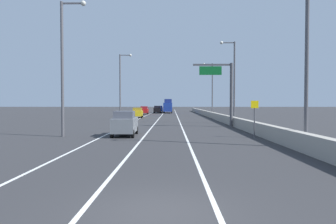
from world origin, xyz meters
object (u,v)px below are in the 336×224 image
at_px(lamp_post_left_mid, 121,82).
at_px(box_truck, 168,107).
at_px(lamp_post_right_third, 211,86).
at_px(lamp_post_left_near, 65,60).
at_px(speed_advisory_sign, 255,116).
at_px(overhead_sign_gantry, 225,87).
at_px(lamp_post_right_second, 233,77).
at_px(car_yellow_4, 138,113).
at_px(lamp_post_right_near, 303,45).
at_px(car_blue_0, 160,109).
at_px(car_red_2, 144,110).
at_px(car_black_1, 157,110).
at_px(car_gray_3, 125,124).

bearing_deg(lamp_post_left_mid, box_truck, 77.47).
distance_m(lamp_post_right_third, lamp_post_left_mid, 20.77).
xyz_separation_m(lamp_post_right_third, lamp_post_left_near, (-17.24, -38.70, 0.00)).
xyz_separation_m(speed_advisory_sign, lamp_post_left_mid, (-15.38, 27.46, 4.64)).
xyz_separation_m(overhead_sign_gantry, lamp_post_right_second, (2.10, 6.00, 1.68)).
bearing_deg(car_yellow_4, lamp_post_left_near, -94.07).
bearing_deg(lamp_post_right_near, lamp_post_left_near, 160.66).
relative_size(speed_advisory_sign, lamp_post_left_near, 0.27).
xyz_separation_m(speed_advisory_sign, car_blue_0, (-10.38, 67.80, -0.76)).
relative_size(overhead_sign_gantry, car_yellow_4, 1.79).
distance_m(lamp_post_left_near, lamp_post_left_mid, 26.82).
relative_size(speed_advisory_sign, lamp_post_right_third, 0.27).
bearing_deg(lamp_post_left_mid, speed_advisory_sign, -60.75).
bearing_deg(lamp_post_left_mid, lamp_post_right_near, -62.77).
bearing_deg(lamp_post_right_near, car_red_2, 104.90).
bearing_deg(car_red_2, lamp_post_right_third, -38.99).
distance_m(overhead_sign_gantry, speed_advisory_sign, 11.39).
bearing_deg(lamp_post_right_near, lamp_post_right_second, 89.64).
xyz_separation_m(overhead_sign_gantry, lamp_post_right_third, (2.10, 28.35, 1.68)).
distance_m(overhead_sign_gantry, lamp_post_right_third, 28.48).
bearing_deg(lamp_post_left_near, lamp_post_right_near, -19.34).
xyz_separation_m(speed_advisory_sign, car_red_2, (-13.68, 51.76, -0.76)).
bearing_deg(car_blue_0, lamp_post_right_near, -80.77).
xyz_separation_m(lamp_post_right_third, car_yellow_4, (-14.92, -6.09, -5.44)).
bearing_deg(lamp_post_right_third, car_black_1, 122.06).
xyz_separation_m(speed_advisory_sign, lamp_post_right_second, (1.65, 16.99, 4.64)).
relative_size(lamp_post_right_near, lamp_post_left_mid, 1.00).
bearing_deg(speed_advisory_sign, car_black_1, 100.27).
height_order(lamp_post_right_near, car_black_1, lamp_post_right_near).
bearing_deg(car_black_1, lamp_post_left_near, -94.78).
relative_size(lamp_post_right_near, car_yellow_4, 2.69).
distance_m(lamp_post_left_mid, car_red_2, 24.95).
height_order(lamp_post_left_near, box_truck, lamp_post_left_near).
bearing_deg(lamp_post_right_third, car_gray_3, -108.01).
bearing_deg(car_gray_3, overhead_sign_gantry, 43.32).
bearing_deg(lamp_post_right_third, car_red_2, 141.01).
xyz_separation_m(lamp_post_right_third, car_red_2, (-15.34, 12.42, -5.40)).
bearing_deg(car_yellow_4, overhead_sign_gantry, -60.06).
height_order(lamp_post_right_second, car_yellow_4, lamp_post_right_second).
bearing_deg(box_truck, overhead_sign_gantry, -81.76).
bearing_deg(car_yellow_4, lamp_post_right_third, 22.20).
bearing_deg(lamp_post_right_second, lamp_post_right_third, 89.99).
distance_m(lamp_post_right_third, car_blue_0, 31.37).
relative_size(speed_advisory_sign, box_truck, 0.33).
height_order(car_black_1, car_yellow_4, car_black_1).
relative_size(lamp_post_left_near, lamp_post_left_mid, 1.00).
distance_m(lamp_post_right_second, lamp_post_left_mid, 19.99).
bearing_deg(lamp_post_right_near, lamp_post_left_mid, 117.23).
xyz_separation_m(car_red_2, box_truck, (5.90, 9.89, 0.82)).
height_order(lamp_post_right_second, car_gray_3, lamp_post_right_second).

